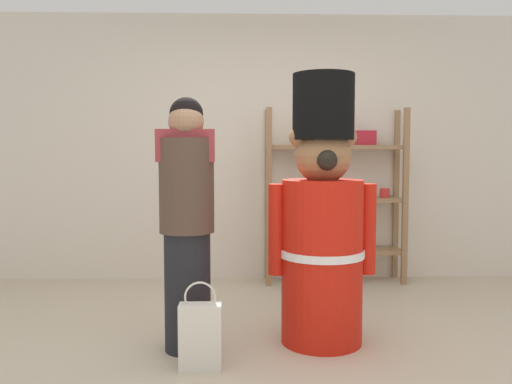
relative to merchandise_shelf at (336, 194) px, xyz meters
name	(u,v)px	position (x,y,z in m)	size (l,w,h in m)	color
ground_plane	(274,363)	(-0.73, -1.98, -0.85)	(6.40, 6.40, 0.00)	beige
back_wall	(260,148)	(-0.73, 0.22, 0.45)	(6.40, 0.12, 2.60)	silver
merchandise_shelf	(336,194)	(0.00, 0.00, 0.00)	(1.34, 0.35, 1.67)	#93704C
teddy_bear_guard	(322,225)	(-0.39, -1.64, -0.07)	(0.71, 0.55, 1.75)	red
person_shopper	(187,220)	(-1.26, -1.75, -0.02)	(0.36, 0.34, 1.59)	black
shopping_bag	(200,336)	(-1.15, -2.07, -0.65)	(0.24, 0.11, 0.52)	silver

